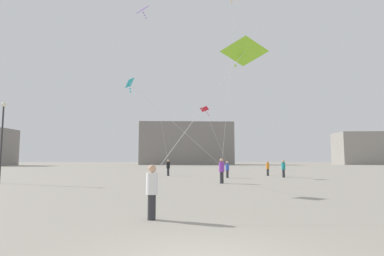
# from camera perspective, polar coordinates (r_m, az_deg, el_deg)

# --- Properties ---
(person_in_blue) EXTENTS (0.35, 0.35, 1.60)m
(person_in_blue) POSITION_cam_1_polar(r_m,az_deg,el_deg) (30.26, 6.48, -7.40)
(person_in_blue) COLOR #2D2D33
(person_in_blue) RESTS_ON ground_plane
(person_in_orange) EXTENTS (0.34, 0.34, 1.58)m
(person_in_orange) POSITION_cam_1_polar(r_m,az_deg,el_deg) (34.66, 13.68, -7.06)
(person_in_orange) COLOR #2D2D33
(person_in_orange) RESTS_ON ground_plane
(person_in_white) EXTENTS (0.36, 0.36, 1.67)m
(person_in_white) POSITION_cam_1_polar(r_m,az_deg,el_deg) (9.83, -7.35, -11.07)
(person_in_white) COLOR #2D2D33
(person_in_white) RESTS_ON ground_plane
(person_in_black) EXTENTS (0.38, 0.38, 1.73)m
(person_in_black) POSITION_cam_1_polar(r_m,az_deg,el_deg) (33.68, -4.38, -7.11)
(person_in_black) COLOR #2D2D33
(person_in_black) RESTS_ON ground_plane
(person_in_purple) EXTENTS (0.41, 0.41, 1.87)m
(person_in_purple) POSITION_cam_1_polar(r_m,az_deg,el_deg) (23.59, 5.44, -7.59)
(person_in_purple) COLOR #2D2D33
(person_in_purple) RESTS_ON ground_plane
(person_in_teal) EXTENTS (0.38, 0.38, 1.72)m
(person_in_teal) POSITION_cam_1_polar(r_m,az_deg,el_deg) (31.98, 16.39, -6.99)
(person_in_teal) COLOR #2D2D33
(person_in_teal) RESTS_ON ground_plane
(kite_crimson_delta) EXTENTS (2.64, 2.11, 5.85)m
(kite_crimson_delta) POSITION_cam_1_polar(r_m,az_deg,el_deg) (32.01, 2.37, 3.26)
(kite_crimson_delta) COLOR red
(kite_violet_delta) EXTENTS (2.88, 7.65, 14.26)m
(kite_violet_delta) POSITION_cam_1_polar(r_m,az_deg,el_deg) (30.27, -9.01, 20.08)
(kite_violet_delta) COLOR purple
(kite_lime_delta) EXTENTS (4.20, 3.27, 5.41)m
(kite_lime_delta) POSITION_cam_1_polar(r_m,az_deg,el_deg) (13.52, 9.38, 13.45)
(kite_lime_delta) COLOR #8CD12D
(kite_cyan_delta) EXTENTS (6.38, 5.31, 5.44)m
(kite_cyan_delta) POSITION_cam_1_polar(r_m,az_deg,el_deg) (19.60, -10.89, 7.58)
(kite_cyan_delta) COLOR #1EB2C6
(building_centre_hall) EXTENTS (27.90, 9.35, 12.56)m
(building_centre_hall) POSITION_cam_1_polar(r_m,az_deg,el_deg) (93.75, -1.02, -2.86)
(building_centre_hall) COLOR gray
(building_centre_hall) RESTS_ON ground_plane
(building_right_hall) EXTENTS (17.14, 11.08, 9.63)m
(building_right_hall) POSITION_cam_1_polar(r_m,az_deg,el_deg) (107.77, 29.11, -3.29)
(building_right_hall) COLOR gray
(building_right_hall) RESTS_ON ground_plane
(lamppost_east) EXTENTS (0.36, 0.36, 6.15)m
(lamppost_east) POSITION_cam_1_polar(r_m,az_deg,el_deg) (27.69, -31.40, -0.32)
(lamppost_east) COLOR #2D2D30
(lamppost_east) RESTS_ON ground_plane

